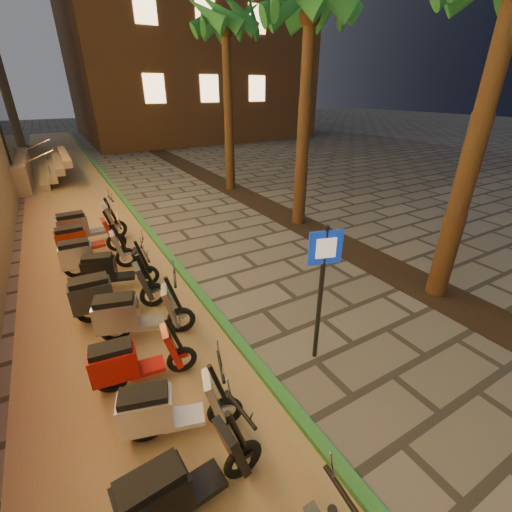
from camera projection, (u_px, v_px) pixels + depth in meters
ground at (401, 443)px, 4.31m from camera, size 120.00×120.00×0.00m
parking_strip at (84, 229)px, 10.87m from camera, size 3.40×60.00×0.01m
green_curb at (139, 218)px, 11.62m from camera, size 0.18×60.00×0.10m
planting_strip at (340, 244)px, 9.81m from camera, size 1.20×40.00×0.02m
palm_c at (310, 15)px, 8.83m from camera, size 2.97×3.02×6.91m
palm_d at (226, 30)px, 12.61m from camera, size 2.97×3.02×7.16m
pedestrian_sign at (322, 278)px, 5.05m from camera, size 0.50×0.17×2.33m
scooter_5 at (178, 487)px, 3.37m from camera, size 1.60×0.57×1.13m
scooter_6 at (166, 410)px, 4.20m from camera, size 1.50×0.79×1.07m
scooter_7 at (131, 361)px, 4.95m from camera, size 1.52×0.60×1.07m
scooter_8 at (133, 315)px, 5.89m from camera, size 1.66×0.85×1.18m
scooter_9 at (107, 294)px, 6.45m from camera, size 1.73×0.61×1.22m
scooter_10 at (111, 270)px, 7.43m from camera, size 1.55×0.82×1.10m
scooter_11 at (89, 255)px, 8.00m from camera, size 1.68×0.59×1.18m
scooter_12 at (83, 240)px, 8.80m from camera, size 1.67×0.59×1.18m
scooter_13 at (84, 226)px, 9.56m from camera, size 1.80×0.63×1.27m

